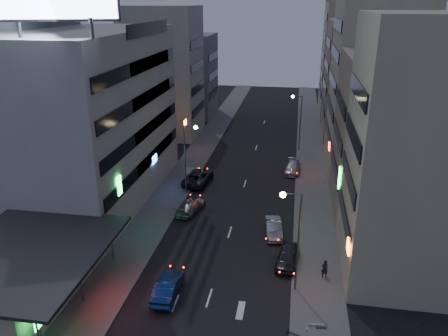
% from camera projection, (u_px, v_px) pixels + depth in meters
% --- Properties ---
extents(ground, '(180.00, 180.00, 0.00)m').
position_uv_depth(ground, '(197.00, 336.00, 28.81)').
color(ground, black).
rests_on(ground, ground).
extents(sidewalk_left, '(4.00, 120.00, 0.12)m').
position_uv_depth(sidewalk_left, '(189.00, 168.00, 57.64)').
color(sidewalk_left, '#4C4C4F').
rests_on(sidewalk_left, ground).
extents(sidewalk_right, '(4.00, 120.00, 0.12)m').
position_uv_depth(sidewalk_right, '(312.00, 175.00, 55.16)').
color(sidewalk_right, '#4C4C4F').
rests_on(sidewalk_right, ground).
extents(food_court, '(11.00, 13.00, 3.88)m').
position_uv_depth(food_court, '(18.00, 273.00, 32.09)').
color(food_court, '#ABA686').
rests_on(food_court, ground).
extents(white_building, '(14.00, 24.00, 18.00)m').
position_uv_depth(white_building, '(82.00, 118.00, 46.62)').
color(white_building, '#AFB0AB').
rests_on(white_building, ground).
extents(grey_tower, '(10.00, 14.00, 34.00)m').
position_uv_depth(grey_tower, '(9.00, 37.00, 47.90)').
color(grey_tower, slate).
rests_on(grey_tower, ground).
extents(shophouse_near, '(10.00, 11.00, 20.00)m').
position_uv_depth(shophouse_near, '(421.00, 154.00, 32.56)').
color(shophouse_near, '#ABA686').
rests_on(shophouse_near, ground).
extents(shophouse_mid, '(11.00, 12.00, 16.00)m').
position_uv_depth(shophouse_mid, '(395.00, 136.00, 43.79)').
color(shophouse_mid, gray).
rests_on(shophouse_mid, ground).
extents(shophouse_far, '(10.00, 14.00, 22.00)m').
position_uv_depth(shophouse_far, '(374.00, 83.00, 54.75)').
color(shophouse_far, '#ABA686').
rests_on(shophouse_far, ground).
extents(far_left_a, '(11.00, 10.00, 20.00)m').
position_uv_depth(far_left_a, '(163.00, 73.00, 69.03)').
color(far_left_a, '#AFB0AB').
rests_on(far_left_a, ground).
extents(far_left_b, '(12.00, 10.00, 15.00)m').
position_uv_depth(far_left_b, '(182.00, 76.00, 81.97)').
color(far_left_b, slate).
rests_on(far_left_b, ground).
extents(far_right_a, '(11.00, 12.00, 18.00)m').
position_uv_depth(far_right_a, '(361.00, 79.00, 69.20)').
color(far_right_a, gray).
rests_on(far_right_a, ground).
extents(far_right_b, '(12.00, 12.00, 24.00)m').
position_uv_depth(far_right_b, '(356.00, 51.00, 80.93)').
color(far_right_b, '#ABA686').
rests_on(far_right_b, ground).
extents(street_lamp_right_near, '(1.60, 0.44, 8.02)m').
position_uv_depth(street_lamp_right_near, '(294.00, 228.00, 31.50)').
color(street_lamp_right_near, '#595B60').
rests_on(street_lamp_right_near, sidewalk_right).
extents(street_lamp_left, '(1.60, 0.44, 8.02)m').
position_uv_depth(street_lamp_left, '(188.00, 149.00, 48.05)').
color(street_lamp_left, '#595B60').
rests_on(street_lamp_left, sidewalk_left).
extents(street_lamp_right_far, '(1.60, 0.44, 8.02)m').
position_uv_depth(street_lamp_right_far, '(298.00, 114.00, 62.79)').
color(street_lamp_right_far, '#595B60').
rests_on(street_lamp_right_far, sidewalk_right).
extents(parked_car_right_near, '(2.15, 4.36, 1.43)m').
position_uv_depth(parked_car_right_near, '(288.00, 257.00, 36.39)').
color(parked_car_right_near, '#28292E').
rests_on(parked_car_right_near, ground).
extents(parked_car_right_mid, '(1.99, 4.28, 1.36)m').
position_uv_depth(parked_car_right_mid, '(274.00, 228.00, 41.06)').
color(parked_car_right_mid, '#9B9FA2').
rests_on(parked_car_right_mid, ground).
extents(parked_car_left, '(3.13, 5.98, 1.61)m').
position_uv_depth(parked_car_left, '(198.00, 177.00, 52.63)').
color(parked_car_left, '#28272D').
rests_on(parked_car_left, ground).
extents(parked_car_right_far, '(2.09, 4.65, 1.32)m').
position_uv_depth(parked_car_right_far, '(293.00, 168.00, 55.97)').
color(parked_car_right_far, '#A8A9B0').
rests_on(parked_car_right_far, ground).
extents(road_car_blue, '(1.61, 4.45, 1.46)m').
position_uv_depth(road_car_blue, '(168.00, 287.00, 32.50)').
color(road_car_blue, navy).
rests_on(road_car_blue, ground).
extents(road_car_silver, '(2.73, 4.92, 1.35)m').
position_uv_depth(road_car_silver, '(190.00, 206.00, 45.51)').
color(road_car_silver, '#9FA3A7').
rests_on(road_car_silver, ground).
extents(person, '(0.65, 0.52, 1.53)m').
position_uv_depth(person, '(325.00, 269.00, 34.49)').
color(person, black).
rests_on(person, sidewalk_right).
extents(scooter_blue, '(0.85, 1.75, 1.03)m').
position_uv_depth(scooter_blue, '(320.00, 336.00, 27.91)').
color(scooter_blue, navy).
rests_on(scooter_blue, sidewalk_right).
extents(scooter_black_b, '(1.32, 2.01, 1.17)m').
position_uv_depth(scooter_black_b, '(309.00, 332.00, 28.17)').
color(scooter_black_b, black).
rests_on(scooter_black_b, sidewalk_right).
extents(scooter_silver_b, '(0.87, 2.03, 1.20)m').
position_uv_depth(scooter_silver_b, '(325.00, 317.00, 29.50)').
color(scooter_silver_b, '#989C9F').
rests_on(scooter_silver_b, sidewalk_right).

